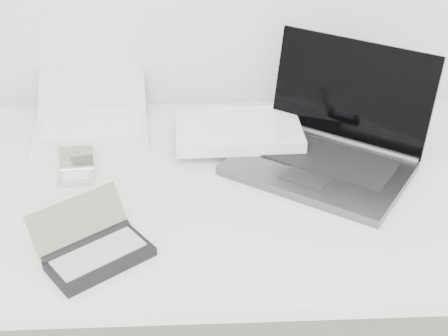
{
  "coord_description": "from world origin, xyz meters",
  "views": [
    {
      "loc": [
        -0.08,
        0.38,
        1.49
      ],
      "look_at": [
        -0.03,
        1.51,
        0.79
      ],
      "focal_mm": 50.0,
      "sensor_mm": 36.0,
      "label": 1
    }
  ],
  "objects_px": {
    "desk": "(236,198)",
    "palmtop_charcoal": "(94,248)",
    "laptop_large": "(293,140)",
    "netbook_open_white": "(92,118)"
  },
  "relations": [
    {
      "from": "desk",
      "to": "palmtop_charcoal",
      "type": "bearing_deg",
      "value": -138.57
    },
    {
      "from": "laptop_large",
      "to": "palmtop_charcoal",
      "type": "bearing_deg",
      "value": -105.1
    },
    {
      "from": "desk",
      "to": "netbook_open_white",
      "type": "distance_m",
      "value": 0.46
    },
    {
      "from": "desk",
      "to": "netbook_open_white",
      "type": "xyz_separation_m",
      "value": [
        -0.36,
        0.27,
        0.07
      ]
    },
    {
      "from": "desk",
      "to": "palmtop_charcoal",
      "type": "relative_size",
      "value": 6.73
    },
    {
      "from": "laptop_large",
      "to": "netbook_open_white",
      "type": "height_order",
      "value": "laptop_large"
    },
    {
      "from": "laptop_large",
      "to": "netbook_open_white",
      "type": "xyz_separation_m",
      "value": [
        -0.5,
        0.17,
        -0.02
      ]
    },
    {
      "from": "laptop_large",
      "to": "palmtop_charcoal",
      "type": "relative_size",
      "value": 2.49
    },
    {
      "from": "desk",
      "to": "palmtop_charcoal",
      "type": "height_order",
      "value": "palmtop_charcoal"
    },
    {
      "from": "desk",
      "to": "netbook_open_white",
      "type": "bearing_deg",
      "value": 142.46
    }
  ]
}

